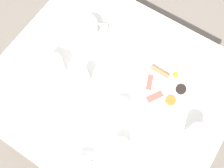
# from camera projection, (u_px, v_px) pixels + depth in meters

# --- Properties ---
(ground_plane) EXTENTS (8.00, 8.00, 0.00)m
(ground_plane) POSITION_uv_depth(u_px,v_px,m) (112.00, 120.00, 2.01)
(ground_plane) COLOR #70665B
(table) EXTENTS (1.00, 1.15, 0.76)m
(table) POSITION_uv_depth(u_px,v_px,m) (112.00, 90.00, 1.36)
(table) COLOR silver
(table) RESTS_ON ground_plane
(breakfast_plate) EXTENTS (0.30, 0.30, 0.04)m
(breakfast_plate) POSITION_uv_depth(u_px,v_px,m) (165.00, 86.00, 1.29)
(breakfast_plate) COLOR white
(breakfast_plate) RESTS_ON table
(teapot_near) EXTENTS (0.16, 0.15, 0.13)m
(teapot_near) POSITION_uv_depth(u_px,v_px,m) (53.00, 67.00, 1.27)
(teapot_near) COLOR white
(teapot_near) RESTS_ON table
(teapot_far) EXTENTS (0.13, 0.18, 0.13)m
(teapot_far) POSITION_uv_depth(u_px,v_px,m) (87.00, 28.00, 1.35)
(teapot_far) COLOR white
(teapot_far) RESTS_ON table
(teacup_with_saucer_left) EXTENTS (0.14, 0.14, 0.06)m
(teacup_with_saucer_left) POSITION_uv_depth(u_px,v_px,m) (121.00, 108.00, 1.23)
(teacup_with_saucer_left) COLOR white
(teacup_with_saucer_left) RESTS_ON table
(teacup_with_saucer_right) EXTENTS (0.14, 0.14, 0.06)m
(teacup_with_saucer_right) POSITION_uv_depth(u_px,v_px,m) (83.00, 165.00, 1.14)
(teacup_with_saucer_right) COLOR white
(teacup_with_saucer_right) RESTS_ON table
(water_glass_tall) EXTENTS (0.08, 0.08, 0.12)m
(water_glass_tall) POSITION_uv_depth(u_px,v_px,m) (195.00, 134.00, 1.15)
(water_glass_tall) COLOR white
(water_glass_tall) RESTS_ON table
(creamer_jug) EXTENTS (0.09, 0.07, 0.07)m
(creamer_jug) POSITION_uv_depth(u_px,v_px,m) (121.00, 146.00, 1.16)
(creamer_jug) COLOR white
(creamer_jug) RESTS_ON table
(pepper_grinder) EXTENTS (0.05, 0.05, 0.13)m
(pepper_grinder) POSITION_uv_depth(u_px,v_px,m) (84.00, 75.00, 1.24)
(pepper_grinder) COLOR #BCBCC1
(pepper_grinder) RESTS_ON table
(fork_by_plate) EXTENTS (0.06, 0.17, 0.00)m
(fork_by_plate) POSITION_uv_depth(u_px,v_px,m) (221.00, 84.00, 1.30)
(fork_by_plate) COLOR silver
(fork_by_plate) RESTS_ON table
(knife_by_plate) EXTENTS (0.18, 0.14, 0.00)m
(knife_by_plate) POSITION_uv_depth(u_px,v_px,m) (57.00, 119.00, 1.23)
(knife_by_plate) COLOR silver
(knife_by_plate) RESTS_ON table
(spoon_for_tea) EXTENTS (0.09, 0.13, 0.00)m
(spoon_for_tea) POSITION_uv_depth(u_px,v_px,m) (12.00, 98.00, 1.27)
(spoon_for_tea) COLOR silver
(spoon_for_tea) RESTS_ON table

